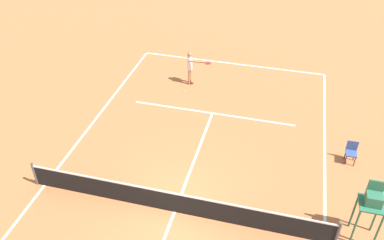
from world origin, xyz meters
TOP-DOWN VIEW (x-y plane):
  - ground_plane at (0.00, 0.00)m, footprint 60.00×60.00m
  - court_lines at (0.00, 0.00)m, footprint 10.58×23.23m
  - tennis_net at (0.00, 0.00)m, footprint 11.18×0.10m
  - player_serving at (1.73, -8.78)m, footprint 1.31×0.56m
  - tennis_ball at (1.82, -7.88)m, footprint 0.07×0.07m
  - umpire_chair at (-6.38, -0.58)m, footprint 0.80×0.80m
  - courtside_chair_mid at (-6.19, -4.43)m, footprint 0.44×0.46m

SIDE VIEW (x-z plane):
  - ground_plane at x=0.00m, z-range 0.00..0.00m
  - court_lines at x=0.00m, z-range 0.00..0.01m
  - tennis_ball at x=1.82m, z-range 0.00..0.07m
  - tennis_net at x=0.00m, z-range -0.04..1.03m
  - courtside_chair_mid at x=-6.19m, z-range 0.06..1.01m
  - player_serving at x=1.73m, z-range 0.18..2.01m
  - umpire_chair at x=-6.38m, z-range 0.40..2.81m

